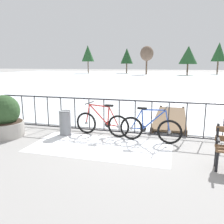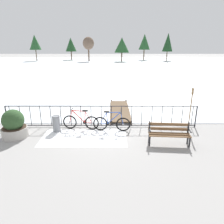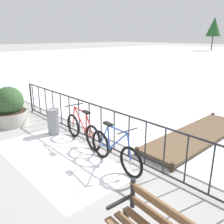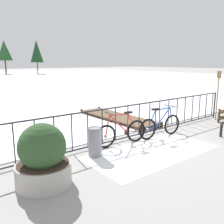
{
  "view_description": "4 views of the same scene",
  "coord_description": "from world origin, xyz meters",
  "px_view_note": "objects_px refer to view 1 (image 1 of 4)",
  "views": [
    {
      "loc": [
        1.15,
        -6.62,
        2.1
      ],
      "look_at": [
        -0.64,
        -0.23,
        0.72
      ],
      "focal_mm": 37.43,
      "sensor_mm": 36.0,
      "label": 1
    },
    {
      "loc": [
        0.51,
        -9.05,
        3.78
      ],
      "look_at": [
        0.48,
        -0.06,
        0.78
      ],
      "focal_mm": 32.52,
      "sensor_mm": 36.0,
      "label": 2
    },
    {
      "loc": [
        3.87,
        -3.63,
        2.72
      ],
      "look_at": [
        -0.27,
        0.18,
        0.93
      ],
      "focal_mm": 38.56,
      "sensor_mm": 36.0,
      "label": 3
    },
    {
      "loc": [
        -5.38,
        -5.37,
        2.34
      ],
      "look_at": [
        -0.86,
        0.29,
        0.86
      ],
      "focal_mm": 39.63,
      "sensor_mm": 36.0,
      "label": 4
    }
  ],
  "objects_px": {
    "bicycle_second": "(150,129)",
    "trash_bin": "(65,123)",
    "bicycle_near_railing": "(102,123)",
    "planter_with_shrub": "(4,118)"
  },
  "relations": [
    {
      "from": "bicycle_near_railing",
      "to": "planter_with_shrub",
      "type": "height_order",
      "value": "planter_with_shrub"
    },
    {
      "from": "bicycle_near_railing",
      "to": "trash_bin",
      "type": "relative_size",
      "value": 2.33
    },
    {
      "from": "planter_with_shrub",
      "to": "trash_bin",
      "type": "distance_m",
      "value": 1.75
    },
    {
      "from": "bicycle_near_railing",
      "to": "trash_bin",
      "type": "distance_m",
      "value": 1.11
    },
    {
      "from": "bicycle_second",
      "to": "bicycle_near_railing",
      "type": "bearing_deg",
      "value": 172.11
    },
    {
      "from": "bicycle_near_railing",
      "to": "trash_bin",
      "type": "height_order",
      "value": "bicycle_near_railing"
    },
    {
      "from": "bicycle_near_railing",
      "to": "planter_with_shrub",
      "type": "xyz_separation_m",
      "value": [
        -2.71,
        -0.85,
        0.18
      ]
    },
    {
      "from": "bicycle_second",
      "to": "trash_bin",
      "type": "relative_size",
      "value": 2.33
    },
    {
      "from": "bicycle_near_railing",
      "to": "bicycle_second",
      "type": "height_order",
      "value": "same"
    },
    {
      "from": "bicycle_second",
      "to": "trash_bin",
      "type": "height_order",
      "value": "bicycle_second"
    }
  ]
}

